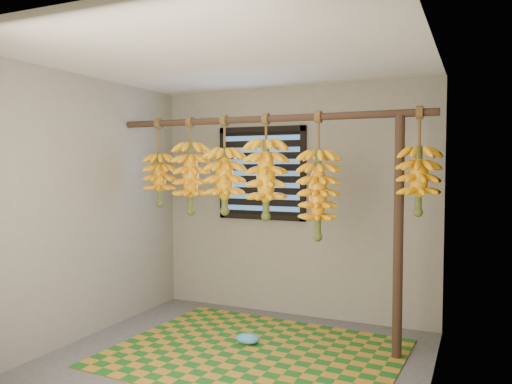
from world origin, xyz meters
The scene contains 16 objects.
floor centered at (0.00, 0.00, -0.01)m, with size 3.00×3.00×0.01m, color #4B4B4B.
ceiling centered at (0.00, 0.00, 2.40)m, with size 3.00×3.00×0.01m, color silver.
wall_back centered at (0.00, 1.50, 1.20)m, with size 3.00×0.01×2.40m, color gray.
wall_left centered at (-1.50, 0.00, 1.20)m, with size 0.01×3.00×2.40m, color gray.
wall_right centered at (1.50, 0.00, 1.20)m, with size 0.01×3.00×2.40m, color gray.
window centered at (-0.35, 1.48, 1.50)m, with size 1.00×0.04×1.00m.
hanging_pole centered at (0.00, 0.70, 2.00)m, with size 0.06×0.06×3.00m, color #402B1F.
support_post centered at (1.20, 0.70, 1.00)m, with size 0.08×0.08×2.00m, color #402B1F.
woven_mat centered at (0.09, 0.32, 0.01)m, with size 2.33×1.86×0.01m, color #1B5D1B.
plastic_bag centered at (-0.05, 0.48, 0.05)m, with size 0.21×0.16×0.09m, color #3EA6E9.
banana_bunch_a centered at (-1.12, 0.70, 1.45)m, with size 0.31×0.31×0.87m.
banana_bunch_b centered at (-0.76, 0.70, 1.47)m, with size 0.34×0.34×0.93m.
banana_bunch_c centered at (-0.39, 0.70, 1.44)m, with size 0.37×0.37×0.91m.
banana_bunch_d centered at (0.03, 0.70, 1.46)m, with size 0.37×0.37×0.95m.
banana_bunch_e centered at (0.52, 0.70, 1.33)m, with size 0.34×0.34×1.11m.
banana_bunch_f centered at (1.35, 0.70, 1.47)m, with size 0.31×0.31×0.86m.
Camera 1 is at (1.79, -3.44, 1.58)m, focal length 35.00 mm.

